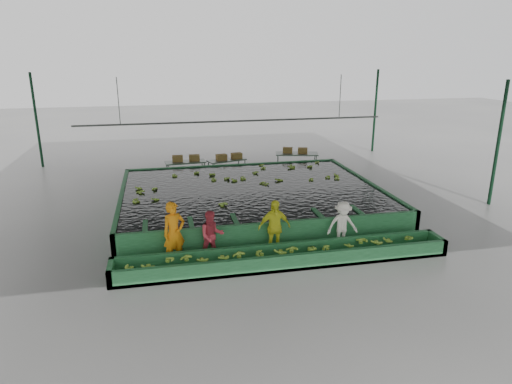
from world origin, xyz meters
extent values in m
plane|color=gray|center=(0.00, 0.00, 0.00)|extent=(80.00, 80.00, 0.00)
cube|color=gray|center=(0.00, 0.00, 5.00)|extent=(20.00, 22.00, 0.04)
cube|color=black|center=(0.00, 1.50, 0.85)|extent=(9.70, 7.70, 0.00)
cylinder|color=#59605B|center=(0.00, 5.00, 3.00)|extent=(0.08, 0.08, 14.00)
cylinder|color=#59605B|center=(-5.00, 5.00, 4.00)|extent=(0.04, 0.04, 2.00)
cylinder|color=#59605B|center=(5.00, 5.00, 4.00)|extent=(0.04, 0.04, 2.00)
imported|color=orange|center=(-3.16, -2.80, 0.95)|extent=(0.81, 0.69, 1.89)
imported|color=#C53644|center=(-2.06, -2.80, 0.77)|extent=(0.79, 0.64, 1.54)
imported|color=yellow|center=(-0.14, -2.80, 0.87)|extent=(1.06, 0.51, 1.75)
imported|color=white|center=(2.08, -2.80, 0.77)|extent=(1.02, 0.61, 1.54)
camera|label=1|loc=(-3.42, -15.37, 6.01)|focal=32.00mm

